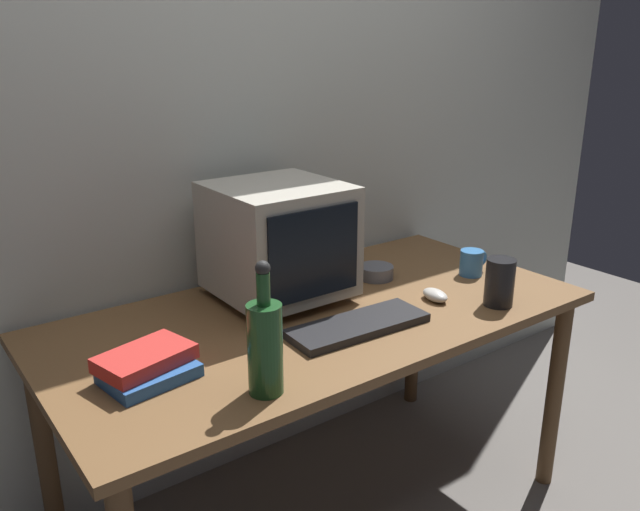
{
  "coord_description": "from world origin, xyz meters",
  "views": [
    {
      "loc": [
        -1.07,
        -1.45,
        1.53
      ],
      "look_at": [
        0.0,
        0.0,
        0.92
      ],
      "focal_mm": 36.17,
      "sensor_mm": 36.0,
      "label": 1
    }
  ],
  "objects_px": {
    "computer_mouse": "(435,295)",
    "cd_spindle": "(376,272)",
    "crt_monitor": "(278,241)",
    "book_stack": "(147,366)",
    "bottle_short": "(351,250)",
    "keyboard": "(358,325)",
    "metal_canister": "(500,282)",
    "mug": "(472,263)",
    "bottle_tall": "(265,345)"
  },
  "relations": [
    {
      "from": "book_stack",
      "to": "bottle_short",
      "type": "bearing_deg",
      "value": 20.54
    },
    {
      "from": "book_stack",
      "to": "metal_canister",
      "type": "xyz_separation_m",
      "value": [
        1.06,
        -0.21,
        0.04
      ]
    },
    {
      "from": "metal_canister",
      "to": "keyboard",
      "type": "bearing_deg",
      "value": 165.46
    },
    {
      "from": "crt_monitor",
      "to": "computer_mouse",
      "type": "bearing_deg",
      "value": -38.57
    },
    {
      "from": "bottle_tall",
      "to": "bottle_short",
      "type": "distance_m",
      "value": 0.91
    },
    {
      "from": "cd_spindle",
      "to": "metal_canister",
      "type": "distance_m",
      "value": 0.43
    },
    {
      "from": "bottle_short",
      "to": "bottle_tall",
      "type": "bearing_deg",
      "value": -141.53
    },
    {
      "from": "keyboard",
      "to": "bottle_tall",
      "type": "height_order",
      "value": "bottle_tall"
    },
    {
      "from": "computer_mouse",
      "to": "cd_spindle",
      "type": "xyz_separation_m",
      "value": [
        -0.02,
        0.26,
        0.0
      ]
    },
    {
      "from": "crt_monitor",
      "to": "metal_canister",
      "type": "bearing_deg",
      "value": -40.97
    },
    {
      "from": "computer_mouse",
      "to": "metal_canister",
      "type": "distance_m",
      "value": 0.2
    },
    {
      "from": "computer_mouse",
      "to": "metal_canister",
      "type": "bearing_deg",
      "value": -39.18
    },
    {
      "from": "keyboard",
      "to": "bottle_short",
      "type": "relative_size",
      "value": 2.49
    },
    {
      "from": "computer_mouse",
      "to": "crt_monitor",
      "type": "bearing_deg",
      "value": 149.37
    },
    {
      "from": "bottle_short",
      "to": "metal_canister",
      "type": "height_order",
      "value": "bottle_short"
    },
    {
      "from": "keyboard",
      "to": "bottle_tall",
      "type": "xyz_separation_m",
      "value": [
        -0.39,
        -0.14,
        0.11
      ]
    },
    {
      "from": "keyboard",
      "to": "metal_canister",
      "type": "distance_m",
      "value": 0.49
    },
    {
      "from": "mug",
      "to": "metal_canister",
      "type": "xyz_separation_m",
      "value": [
        -0.14,
        -0.23,
        0.03
      ]
    },
    {
      "from": "keyboard",
      "to": "cd_spindle",
      "type": "relative_size",
      "value": 3.5
    },
    {
      "from": "crt_monitor",
      "to": "bottle_short",
      "type": "relative_size",
      "value": 2.3
    },
    {
      "from": "crt_monitor",
      "to": "book_stack",
      "type": "height_order",
      "value": "crt_monitor"
    },
    {
      "from": "computer_mouse",
      "to": "book_stack",
      "type": "relative_size",
      "value": 0.4
    },
    {
      "from": "keyboard",
      "to": "cd_spindle",
      "type": "height_order",
      "value": "cd_spindle"
    },
    {
      "from": "bottle_tall",
      "to": "metal_canister",
      "type": "distance_m",
      "value": 0.86
    },
    {
      "from": "keyboard",
      "to": "book_stack",
      "type": "height_order",
      "value": "book_stack"
    },
    {
      "from": "book_stack",
      "to": "mug",
      "type": "height_order",
      "value": "mug"
    },
    {
      "from": "crt_monitor",
      "to": "mug",
      "type": "xyz_separation_m",
      "value": [
        0.66,
        -0.22,
        -0.15
      ]
    },
    {
      "from": "crt_monitor",
      "to": "keyboard",
      "type": "height_order",
      "value": "crt_monitor"
    },
    {
      "from": "bottle_short",
      "to": "book_stack",
      "type": "height_order",
      "value": "bottle_short"
    },
    {
      "from": "bottle_tall",
      "to": "mug",
      "type": "distance_m",
      "value": 1.03
    },
    {
      "from": "keyboard",
      "to": "cd_spindle",
      "type": "xyz_separation_m",
      "value": [
        0.32,
        0.28,
        0.01
      ]
    },
    {
      "from": "bottle_tall",
      "to": "book_stack",
      "type": "xyz_separation_m",
      "value": [
        -0.2,
        0.23,
        -0.09
      ]
    },
    {
      "from": "crt_monitor",
      "to": "bottle_tall",
      "type": "height_order",
      "value": "crt_monitor"
    },
    {
      "from": "computer_mouse",
      "to": "bottle_tall",
      "type": "relative_size",
      "value": 0.31
    },
    {
      "from": "computer_mouse",
      "to": "bottle_short",
      "type": "bearing_deg",
      "value": 99.63
    },
    {
      "from": "crt_monitor",
      "to": "cd_spindle",
      "type": "height_order",
      "value": "crt_monitor"
    },
    {
      "from": "mug",
      "to": "metal_canister",
      "type": "bearing_deg",
      "value": -121.65
    },
    {
      "from": "crt_monitor",
      "to": "book_stack",
      "type": "bearing_deg",
      "value": -155.91
    },
    {
      "from": "mug",
      "to": "keyboard",
      "type": "bearing_deg",
      "value": -169.69
    },
    {
      "from": "computer_mouse",
      "to": "cd_spindle",
      "type": "relative_size",
      "value": 0.83
    },
    {
      "from": "bottle_short",
      "to": "book_stack",
      "type": "xyz_separation_m",
      "value": [
        -0.91,
        -0.34,
        -0.03
      ]
    },
    {
      "from": "cd_spindle",
      "to": "metal_canister",
      "type": "height_order",
      "value": "metal_canister"
    },
    {
      "from": "metal_canister",
      "to": "cd_spindle",
      "type": "bearing_deg",
      "value": 110.37
    },
    {
      "from": "bottle_tall",
      "to": "bottle_short",
      "type": "bearing_deg",
      "value": 38.47
    },
    {
      "from": "keyboard",
      "to": "crt_monitor",
      "type": "bearing_deg",
      "value": 101.69
    },
    {
      "from": "crt_monitor",
      "to": "mug",
      "type": "bearing_deg",
      "value": -18.29
    },
    {
      "from": "bottle_short",
      "to": "book_stack",
      "type": "bearing_deg",
      "value": -159.46
    },
    {
      "from": "bottle_tall",
      "to": "metal_canister",
      "type": "xyz_separation_m",
      "value": [
        0.86,
        0.02,
        -0.05
      ]
    },
    {
      "from": "mug",
      "to": "bottle_tall",
      "type": "bearing_deg",
      "value": -166.08
    },
    {
      "from": "crt_monitor",
      "to": "book_stack",
      "type": "distance_m",
      "value": 0.61
    }
  ]
}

